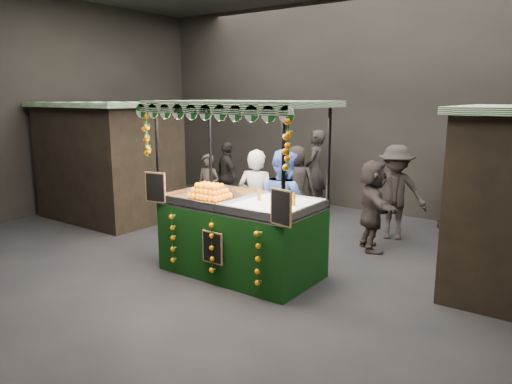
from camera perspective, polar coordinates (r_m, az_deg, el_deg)
The scene contains 14 objects.
ground at distance 7.84m, azimuth -2.54°, elevation -9.01°, with size 12.00×12.00×0.00m, color black.
market_hall at distance 7.38m, azimuth -2.77°, elevation 16.43°, with size 12.10×10.10×5.05m.
neighbour_stall_left at distance 11.33m, azimuth -17.07°, elevation 3.65°, with size 3.00×2.20×2.60m.
juice_stall at distance 7.35m, azimuth -1.88°, elevation -3.64°, with size 2.75×1.62×2.66m.
vendor_grey at distance 8.27m, azimuth 0.05°, elevation -1.25°, with size 0.76×0.59×1.84m.
vendor_blue at distance 7.94m, azimuth 3.32°, elevation -1.67°, with size 1.11×1.00×1.88m.
shopper_0 at distance 10.33m, azimuth -5.72°, elevation 0.31°, with size 0.59×0.43×1.52m.
shopper_1 at distance 7.88m, azimuth 26.19°, elevation -4.03°, with size 0.98×0.96×1.59m.
shopper_2 at distance 11.52m, azimuth -3.44°, elevation 1.84°, with size 1.05×0.81×1.66m.
shopper_3 at distance 9.56m, azimuth 16.23°, elevation -0.04°, with size 1.34×1.04×1.83m.
shopper_4 at distance 10.57m, azimuth 4.81°, elevation 1.02°, with size 0.95×0.78×1.68m.
shopper_5 at distance 8.75m, azimuth 13.72°, elevation -1.59°, with size 1.29×1.50×1.64m.
shopper_6 at distance 11.56m, azimuth 7.03°, elevation 2.53°, with size 0.62×0.80×1.95m.
shopper_7 at distance 10.78m, azimuth 22.32°, elevation 0.97°, with size 0.70×1.18×1.89m.
Camera 1 is at (4.59, -5.75, 2.73)m, focal length 33.58 mm.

